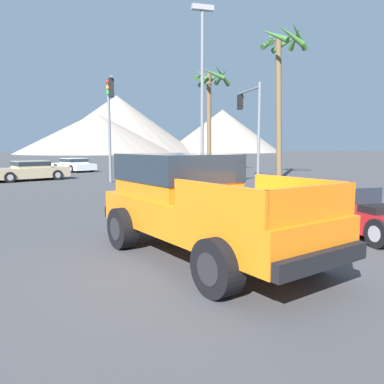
# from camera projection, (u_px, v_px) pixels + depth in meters

# --- Properties ---
(ground_plane) EXTENTS (320.00, 320.00, 0.00)m
(ground_plane) POSITION_uv_depth(u_px,v_px,m) (219.00, 257.00, 7.09)
(ground_plane) COLOR #424244
(orange_pickup_truck) EXTENTS (3.54, 5.53, 1.94)m
(orange_pickup_truck) POSITION_uv_depth(u_px,v_px,m) (194.00, 198.00, 7.23)
(orange_pickup_truck) COLOR orange
(orange_pickup_truck) RESTS_ON ground_plane
(red_convertible_car) EXTENTS (2.02, 4.05, 1.04)m
(red_convertible_car) POSITION_uv_depth(u_px,v_px,m) (369.00, 216.00, 9.08)
(red_convertible_car) COLOR red
(red_convertible_car) RESTS_ON ground_plane
(parked_car_tan) EXTENTS (4.85, 3.69, 1.21)m
(parked_car_tan) POSITION_uv_depth(u_px,v_px,m) (30.00, 170.00, 23.13)
(parked_car_tan) COLOR tan
(parked_car_tan) RESTS_ON ground_plane
(parked_car_white) EXTENTS (3.81, 4.74, 1.12)m
(parked_car_white) POSITION_uv_depth(u_px,v_px,m) (74.00, 165.00, 31.53)
(parked_car_white) COLOR white
(parked_car_white) RESTS_ON ground_plane
(parked_car_dark) EXTENTS (2.17, 4.12, 1.11)m
(parked_car_dark) POSITION_uv_depth(u_px,v_px,m) (160.00, 169.00, 25.26)
(parked_car_dark) COLOR #232328
(parked_car_dark) RESTS_ON ground_plane
(parked_car_blue) EXTENTS (4.52, 3.62, 1.18)m
(parked_car_blue) POSITION_uv_depth(u_px,v_px,m) (186.00, 163.00, 33.84)
(parked_car_blue) COLOR #334C9E
(parked_car_blue) RESTS_ON ground_plane
(traffic_light_main) EXTENTS (0.38, 3.55, 5.72)m
(traffic_light_main) POSITION_uv_depth(u_px,v_px,m) (110.00, 111.00, 20.26)
(traffic_light_main) COLOR slate
(traffic_light_main) RESTS_ON ground_plane
(traffic_light_crosswalk) EXTENTS (0.38, 3.25, 5.55)m
(traffic_light_crosswalk) POSITION_uv_depth(u_px,v_px,m) (250.00, 116.00, 21.55)
(traffic_light_crosswalk) COLOR slate
(traffic_light_crosswalk) RESTS_ON ground_plane
(street_lamp_post) EXTENTS (0.90, 0.24, 7.69)m
(street_lamp_post) POSITION_uv_depth(u_px,v_px,m) (202.00, 84.00, 15.26)
(street_lamp_post) COLOR slate
(street_lamp_post) RESTS_ON ground_plane
(palm_tree_tall) EXTENTS (3.20, 3.16, 9.36)m
(palm_tree_tall) POSITION_uv_depth(u_px,v_px,m) (282.00, 67.00, 23.18)
(palm_tree_tall) COLOR brown
(palm_tree_tall) RESTS_ON ground_plane
(palm_tree_short) EXTENTS (2.94, 2.93, 8.10)m
(palm_tree_short) POSITION_uv_depth(u_px,v_px,m) (211.00, 95.00, 28.85)
(palm_tree_short) COLOR brown
(palm_tree_short) RESTS_ON ground_plane
(distant_mountain_range) EXTENTS (87.45, 64.04, 19.02)m
(distant_mountain_range) POSITION_uv_depth(u_px,v_px,m) (140.00, 128.00, 123.69)
(distant_mountain_range) COLOR gray
(distant_mountain_range) RESTS_ON ground_plane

